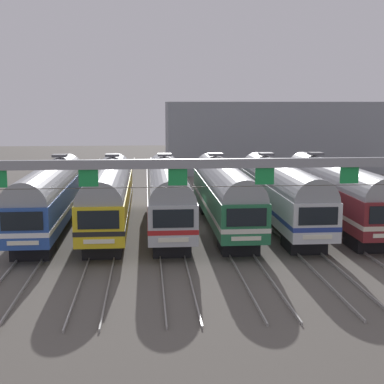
# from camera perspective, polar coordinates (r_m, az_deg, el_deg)

# --- Properties ---
(ground_plane) EXTENTS (160.00, 160.00, 0.00)m
(ground_plane) POSITION_cam_1_polar(r_m,az_deg,el_deg) (40.28, 0.39, -3.81)
(ground_plane) COLOR #5B564F
(track_bed) EXTENTS (22.14, 70.00, 0.15)m
(track_bed) POSITION_cam_1_polar(r_m,az_deg,el_deg) (56.91, -1.14, 0.10)
(track_bed) COLOR gray
(track_bed) RESTS_ON ground
(commuter_train_blue) EXTENTS (2.88, 18.06, 5.05)m
(commuter_train_blue) POSITION_cam_1_polar(r_m,az_deg,el_deg) (40.18, -14.43, -0.23)
(commuter_train_blue) COLOR #284C9E
(commuter_train_blue) RESTS_ON ground
(commuter_train_yellow) EXTENTS (2.88, 18.06, 5.05)m
(commuter_train_yellow) POSITION_cam_1_polar(r_m,az_deg,el_deg) (39.69, -8.55, -0.15)
(commuter_train_yellow) COLOR gold
(commuter_train_yellow) RESTS_ON ground
(commuter_train_stainless) EXTENTS (2.88, 18.06, 5.05)m
(commuter_train_stainless) POSITION_cam_1_polar(r_m,az_deg,el_deg) (39.63, -2.58, -0.07)
(commuter_train_stainless) COLOR #B2B5BA
(commuter_train_stainless) RESTS_ON ground
(commuter_train_green) EXTENTS (2.88, 18.06, 5.05)m
(commuter_train_green) POSITION_cam_1_polar(r_m,az_deg,el_deg) (39.99, 3.33, 0.00)
(commuter_train_green) COLOR #236B42
(commuter_train_green) RESTS_ON ground
(commuter_train_silver) EXTENTS (2.88, 18.06, 5.05)m
(commuter_train_silver) POSITION_cam_1_polar(r_m,az_deg,el_deg) (40.77, 9.09, 0.08)
(commuter_train_silver) COLOR silver
(commuter_train_silver) RESTS_ON ground
(commuter_train_maroon) EXTENTS (2.88, 18.06, 5.05)m
(commuter_train_maroon) POSITION_cam_1_polar(r_m,az_deg,el_deg) (41.95, 14.57, 0.15)
(commuter_train_maroon) COLOR maroon
(commuter_train_maroon) RESTS_ON ground
(catenary_gantry) EXTENTS (25.87, 0.44, 6.97)m
(catenary_gantry) POSITION_cam_1_polar(r_m,az_deg,el_deg) (26.09, 3.04, 1.00)
(catenary_gantry) COLOR gray
(catenary_gantry) RESTS_ON ground
(maintenance_building) EXTENTS (27.65, 10.00, 9.17)m
(maintenance_building) POSITION_cam_1_polar(r_m,az_deg,el_deg) (74.78, 8.08, 5.67)
(maintenance_building) COLOR gray
(maintenance_building) RESTS_ON ground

